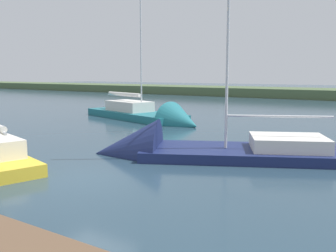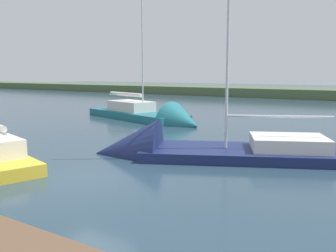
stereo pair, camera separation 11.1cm
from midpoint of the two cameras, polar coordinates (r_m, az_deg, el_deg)
ground_plane at (r=12.03m, az=-12.83°, el=-7.73°), size 200.00×200.00×0.00m
far_shoreline at (r=51.99m, az=23.69°, el=3.81°), size 180.00×8.00×2.40m
sailboat_mid_channel at (r=14.69m, az=3.72°, el=-4.32°), size 11.05×7.31×12.42m
sailboat_far_right at (r=25.38m, az=-2.51°, el=1.21°), size 10.93×5.52×11.13m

